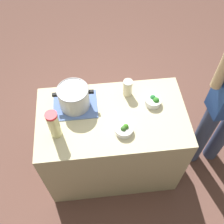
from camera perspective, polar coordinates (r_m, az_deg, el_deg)
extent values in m
plane|color=brown|center=(2.84, 0.00, -10.99)|extent=(8.00, 8.00, 0.00)
cube|color=#BAB18B|center=(2.45, 0.00, -6.70)|extent=(1.18, 0.68, 0.89)
cube|color=#536DAB|center=(2.14, -7.88, 1.49)|extent=(0.35, 0.28, 0.01)
cylinder|color=#B7B7BC|center=(2.07, -8.18, 3.09)|extent=(0.24, 0.24, 0.18)
torus|color=#99999E|center=(2.00, -8.49, 4.74)|extent=(0.24, 0.24, 0.01)
cube|color=black|center=(2.04, -12.17, 3.63)|extent=(0.04, 0.02, 0.02)
cube|color=black|center=(2.02, -4.50, 4.35)|extent=(0.04, 0.02, 0.02)
cylinder|color=beige|center=(1.93, -12.31, -2.84)|extent=(0.08, 0.08, 0.23)
cylinder|color=red|center=(1.82, -13.00, -0.71)|extent=(0.09, 0.09, 0.02)
ellipsoid|color=yellow|center=(1.91, -12.00, -2.63)|extent=(0.04, 0.04, 0.01)
cylinder|color=beige|center=(2.15, 3.38, 5.11)|extent=(0.07, 0.07, 0.14)
cylinder|color=#B2AD99|center=(2.09, 3.48, 6.44)|extent=(0.08, 0.08, 0.01)
cylinder|color=silver|center=(2.14, 8.81, 2.27)|extent=(0.13, 0.13, 0.05)
ellipsoid|color=#2F7C27|center=(2.12, 9.44, 2.45)|extent=(0.05, 0.05, 0.06)
ellipsoid|color=#266F35|center=(2.14, 8.75, 3.00)|extent=(0.05, 0.05, 0.06)
cylinder|color=silver|center=(1.97, 2.57, -3.83)|extent=(0.14, 0.14, 0.05)
ellipsoid|color=#2D8125|center=(1.95, 2.53, -3.61)|extent=(0.04, 0.04, 0.04)
ellipsoid|color=#35751D|center=(1.95, 2.98, -3.18)|extent=(0.04, 0.04, 0.05)
ellipsoid|color=#366428|center=(1.94, 2.45, -3.64)|extent=(0.04, 0.04, 0.05)
cylinder|color=#404C72|center=(2.65, 18.79, -4.89)|extent=(0.14, 0.14, 0.84)
cylinder|color=#404C72|center=(2.73, 22.66, -4.38)|extent=(0.14, 0.14, 0.84)
cylinder|color=tan|center=(1.94, 22.67, 8.09)|extent=(0.08, 0.08, 0.30)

